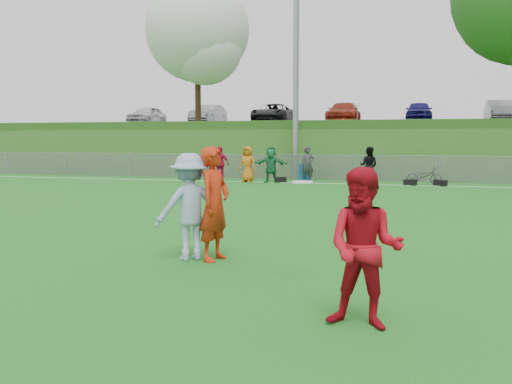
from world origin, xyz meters
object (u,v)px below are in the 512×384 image
(player_blue, at_px, (190,207))
(recycling_bin, at_px, (304,173))
(bicycle, at_px, (424,176))
(frisbee, at_px, (302,182))
(player_red_center, at_px, (365,248))
(player_red_left, at_px, (214,204))

(player_blue, xyz_separation_m, recycling_bin, (-1.50, 17.59, -0.48))
(bicycle, bearing_deg, player_blue, 172.26)
(frisbee, distance_m, bicycle, 18.72)
(recycling_bin, height_order, bicycle, recycling_bin)
(player_blue, bearing_deg, player_red_center, 99.40)
(recycling_bin, bearing_deg, player_red_left, -83.73)
(player_blue, relative_size, frisbee, 6.17)
(frisbee, bearing_deg, bicycle, 84.49)
(player_red_center, relative_size, recycling_bin, 2.05)
(player_blue, xyz_separation_m, bicycle, (3.95, 17.54, -0.51))
(player_red_left, relative_size, bicycle, 1.27)
(player_blue, distance_m, recycling_bin, 17.66)
(player_blue, xyz_separation_m, frisbee, (2.16, -1.06, 0.54))
(bicycle, bearing_deg, recycling_bin, 94.44)
(player_red_center, xyz_separation_m, bicycle, (0.76, 20.29, -0.48))
(bicycle, bearing_deg, frisbee, 179.44)
(player_blue, bearing_deg, player_red_left, 147.48)
(player_red_left, xyz_separation_m, player_blue, (-0.43, -0.05, -0.06))
(player_red_center, relative_size, frisbee, 5.96)
(player_red_center, bearing_deg, bicycle, 94.60)
(player_blue, bearing_deg, frisbee, 113.92)
(player_red_center, distance_m, bicycle, 20.31)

